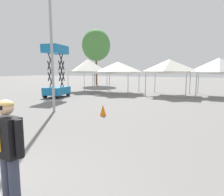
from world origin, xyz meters
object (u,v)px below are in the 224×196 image
object	(u,v)px
scissor_lift	(57,82)
tree_behind_tents_center	(96,45)
canopy_tent_behind_center	(118,68)
canopy_tent_left_of_center	(169,66)
canopy_tent_right_of_center	(88,66)
light_pole_near_lift	(50,17)
canopy_tent_far_right	(219,66)
person_foreground	(9,149)
traffic_cone_lot_center	(103,110)

from	to	relation	value
scissor_lift	tree_behind_tents_center	world-z (taller)	tree_behind_tents_center
canopy_tent_behind_center	scissor_lift	size ratio (longest dim) A/B	0.86
canopy_tent_left_of_center	tree_behind_tents_center	size ratio (longest dim) A/B	0.41
canopy_tent_right_of_center	light_pole_near_lift	size ratio (longest dim) A/B	0.39
canopy_tent_far_right	person_foreground	distance (m)	17.74
scissor_lift	canopy_tent_far_right	bearing A→B (deg)	27.22
scissor_lift	person_foreground	distance (m)	14.17
tree_behind_tents_center	person_foreground	bearing A→B (deg)	-62.57
canopy_tent_behind_center	canopy_tent_left_of_center	distance (m)	4.94
canopy_tent_far_right	traffic_cone_lot_center	distance (m)	12.19
canopy_tent_right_of_center	person_foreground	bearing A→B (deg)	-61.19
canopy_tent_left_of_center	canopy_tent_far_right	xyz separation A→B (m)	(3.92, 0.83, 0.01)
tree_behind_tents_center	canopy_tent_right_of_center	bearing A→B (deg)	-65.25
canopy_tent_right_of_center	traffic_cone_lot_center	xyz separation A→B (m)	(7.21, -10.04, -2.40)
canopy_tent_left_of_center	traffic_cone_lot_center	bearing A→B (deg)	-97.79
person_foreground	traffic_cone_lot_center	world-z (taller)	person_foreground
canopy_tent_far_right	scissor_lift	world-z (taller)	scissor_lift
canopy_tent_left_of_center	scissor_lift	xyz separation A→B (m)	(-8.16, -5.38, -1.29)
canopy_tent_left_of_center	person_foreground	bearing A→B (deg)	-87.95
canopy_tent_behind_center	traffic_cone_lot_center	world-z (taller)	canopy_tent_behind_center
scissor_lift	canopy_tent_left_of_center	bearing A→B (deg)	33.42
canopy_tent_left_of_center	canopy_tent_far_right	distance (m)	4.01
scissor_lift	traffic_cone_lot_center	xyz separation A→B (m)	(6.80, -4.54, -0.99)
canopy_tent_right_of_center	canopy_tent_behind_center	xyz separation A→B (m)	(3.62, -0.26, -0.20)
canopy_tent_behind_center	canopy_tent_far_right	xyz separation A→B (m)	(8.86, 0.98, 0.10)
tree_behind_tents_center	traffic_cone_lot_center	distance (m)	22.78
scissor_lift	light_pole_near_lift	world-z (taller)	light_pole_near_lift
canopy_tent_behind_center	scissor_lift	bearing A→B (deg)	-121.58
canopy_tent_behind_center	person_foreground	xyz separation A→B (m)	(5.53, -16.38, -1.44)
tree_behind_tents_center	canopy_tent_left_of_center	bearing A→B (deg)	-35.41
person_foreground	light_pole_near_lift	size ratio (longest dim) A/B	0.21
traffic_cone_lot_center	canopy_tent_far_right	bearing A→B (deg)	63.86
light_pole_near_lift	traffic_cone_lot_center	xyz separation A→B (m)	(2.86, 0.26, -4.62)
tree_behind_tents_center	traffic_cone_lot_center	bearing A→B (deg)	-59.15
canopy_tent_left_of_center	scissor_lift	distance (m)	9.86
scissor_lift	canopy_tent_right_of_center	bearing A→B (deg)	94.22
traffic_cone_lot_center	light_pole_near_lift	bearing A→B (deg)	-174.80
scissor_lift	light_pole_near_lift	size ratio (longest dim) A/B	0.49
traffic_cone_lot_center	scissor_lift	bearing A→B (deg)	146.28
canopy_tent_right_of_center	traffic_cone_lot_center	bearing A→B (deg)	-54.32
canopy_tent_behind_center	light_pole_near_lift	bearing A→B (deg)	-85.88
person_foreground	tree_behind_tents_center	distance (m)	29.20
canopy_tent_right_of_center	canopy_tent_far_right	xyz separation A→B (m)	(12.48, 0.72, -0.10)
canopy_tent_behind_center	traffic_cone_lot_center	xyz separation A→B (m)	(3.58, -9.77, -2.20)
canopy_tent_far_right	canopy_tent_left_of_center	bearing A→B (deg)	-168.05
canopy_tent_right_of_center	scissor_lift	distance (m)	5.69
scissor_lift	person_foreground	xyz separation A→B (m)	(8.75, -11.15, -0.23)
canopy_tent_left_of_center	tree_behind_tents_center	world-z (taller)	tree_behind_tents_center
person_foreground	traffic_cone_lot_center	distance (m)	6.93
canopy_tent_behind_center	canopy_tent_left_of_center	world-z (taller)	canopy_tent_left_of_center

